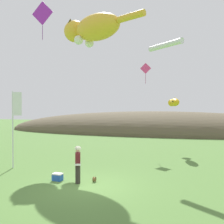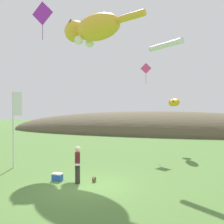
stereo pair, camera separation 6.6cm
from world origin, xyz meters
TOP-DOWN VIEW (x-y plane):
  - ground_plane at (0.00, 0.00)m, footprint 120.00×120.00m
  - distant_hill_ridge at (1.70, 27.47)m, footprint 54.37×15.85m
  - festival_attendant at (-0.62, 0.24)m, footprint 0.41×0.49m
  - kite_spool at (0.05, 0.70)m, footprint 0.12×0.25m
  - picnic_cooler at (-1.79, 0.40)m, footprint 0.51×0.36m
  - festival_banner_pole at (-5.50, 2.01)m, footprint 0.66×0.08m
  - kite_giant_cat at (-2.99, 8.50)m, footprint 7.55×4.02m
  - kite_fish_windsock at (3.47, 10.93)m, footprint 1.15×2.54m
  - kite_tube_streamer at (3.03, 6.58)m, footprint 2.50×2.11m
  - kite_diamond_pink at (0.92, 11.80)m, footprint 0.98×0.13m
  - kite_diamond_violet at (-4.21, 3.01)m, footprint 1.49×0.06m

SIDE VIEW (x-z plane):
  - ground_plane at x=0.00m, z-range 0.00..0.00m
  - distant_hill_ridge at x=1.70m, z-range -3.18..3.18m
  - kite_spool at x=0.05m, z-range 0.00..0.25m
  - picnic_cooler at x=-1.79m, z-range 0.00..0.36m
  - festival_attendant at x=-0.62m, z-range 0.07..1.84m
  - festival_banner_pole at x=-5.50m, z-range 0.72..5.34m
  - kite_fish_windsock at x=3.47m, z-range 3.74..4.50m
  - kite_diamond_pink at x=0.92m, z-range 6.26..8.14m
  - kite_tube_streamer at x=3.03m, z-range 7.68..8.12m
  - kite_diamond_violet at x=-4.21m, z-range 8.30..10.69m
  - kite_giant_cat at x=-2.99m, z-range 8.88..11.33m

